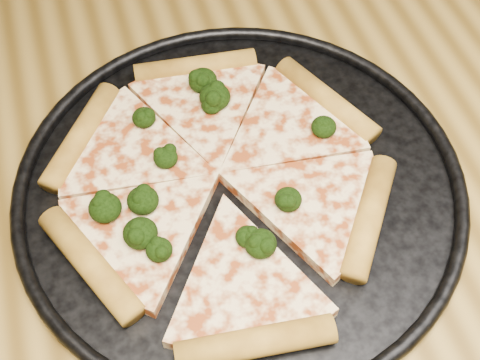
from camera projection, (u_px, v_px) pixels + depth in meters
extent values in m
cube|color=olive|center=(361.00, 275.00, 0.58)|extent=(1.20, 0.90, 0.04)
cylinder|color=black|center=(240.00, 188.00, 0.61)|extent=(0.40, 0.40, 0.01)
torus|color=black|center=(240.00, 184.00, 0.60)|extent=(0.41, 0.41, 0.01)
cylinder|color=gold|center=(327.00, 100.00, 0.65)|extent=(0.07, 0.12, 0.02)
cylinder|color=gold|center=(195.00, 67.00, 0.68)|extent=(0.13, 0.04, 0.02)
cylinder|color=gold|center=(81.00, 136.00, 0.63)|extent=(0.09, 0.12, 0.02)
cylinder|color=gold|center=(90.00, 264.00, 0.55)|extent=(0.07, 0.12, 0.02)
cylinder|color=gold|center=(255.00, 343.00, 0.51)|extent=(0.13, 0.04, 0.02)
cylinder|color=gold|center=(369.00, 217.00, 0.57)|extent=(0.09, 0.12, 0.02)
ellipsoid|color=black|center=(324.00, 127.00, 0.62)|extent=(0.02, 0.02, 0.02)
ellipsoid|color=black|center=(105.00, 208.00, 0.57)|extent=(0.03, 0.03, 0.02)
ellipsoid|color=black|center=(143.00, 200.00, 0.57)|extent=(0.03, 0.03, 0.02)
ellipsoid|color=black|center=(144.00, 118.00, 0.63)|extent=(0.02, 0.02, 0.02)
ellipsoid|color=black|center=(140.00, 233.00, 0.55)|extent=(0.03, 0.03, 0.02)
ellipsoid|color=black|center=(215.00, 97.00, 0.64)|extent=(0.03, 0.03, 0.02)
ellipsoid|color=black|center=(288.00, 199.00, 0.57)|extent=(0.02, 0.02, 0.02)
ellipsoid|color=black|center=(159.00, 250.00, 0.55)|extent=(0.02, 0.02, 0.02)
ellipsoid|color=black|center=(212.00, 105.00, 0.64)|extent=(0.02, 0.02, 0.02)
ellipsoid|color=black|center=(166.00, 158.00, 0.60)|extent=(0.02, 0.02, 0.02)
ellipsoid|color=black|center=(203.00, 80.00, 0.65)|extent=(0.03, 0.03, 0.02)
ellipsoid|color=black|center=(261.00, 244.00, 0.55)|extent=(0.03, 0.03, 0.02)
ellipsoid|color=black|center=(247.00, 237.00, 0.55)|extent=(0.02, 0.02, 0.02)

